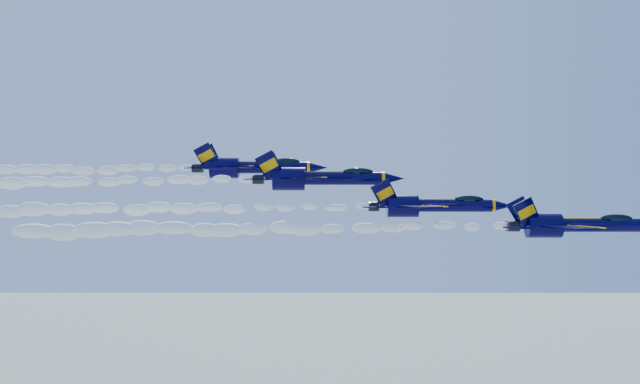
{
  "coord_description": "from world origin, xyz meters",
  "views": [
    {
      "loc": [
        -5.86,
        -88.21,
        155.18
      ],
      "look_at": [
        -6.3,
        0.22,
        154.0
      ],
      "focal_mm": 40.0,
      "sensor_mm": 36.0,
      "label": 1
    }
  ],
  "objects_px": {
    "jet_second": "(431,205)",
    "jet_third": "(319,178)",
    "jet_fourth": "(251,167)",
    "jet_lead": "(575,225)"
  },
  "relations": [
    {
      "from": "jet_second",
      "to": "jet_fourth",
      "type": "bearing_deg",
      "value": 138.23
    },
    {
      "from": "jet_second",
      "to": "jet_third",
      "type": "bearing_deg",
      "value": 152.66
    },
    {
      "from": "jet_lead",
      "to": "jet_fourth",
      "type": "relative_size",
      "value": 0.88
    },
    {
      "from": "jet_second",
      "to": "jet_fourth",
      "type": "height_order",
      "value": "jet_fourth"
    },
    {
      "from": "jet_third",
      "to": "jet_fourth",
      "type": "relative_size",
      "value": 0.97
    },
    {
      "from": "jet_lead",
      "to": "jet_fourth",
      "type": "bearing_deg",
      "value": 145.6
    },
    {
      "from": "jet_second",
      "to": "jet_third",
      "type": "xyz_separation_m",
      "value": [
        -13.16,
        6.81,
        3.22
      ]
    },
    {
      "from": "jet_lead",
      "to": "jet_fourth",
      "type": "height_order",
      "value": "jet_fourth"
    },
    {
      "from": "jet_third",
      "to": "jet_lead",
      "type": "bearing_deg",
      "value": -23.47
    },
    {
      "from": "jet_second",
      "to": "jet_fourth",
      "type": "xyz_separation_m",
      "value": [
        -23.07,
        20.61,
        4.88
      ]
    }
  ]
}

